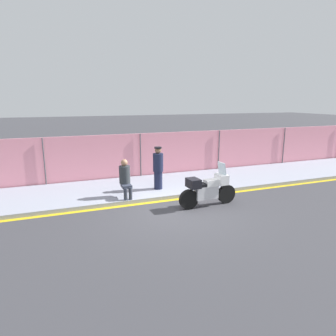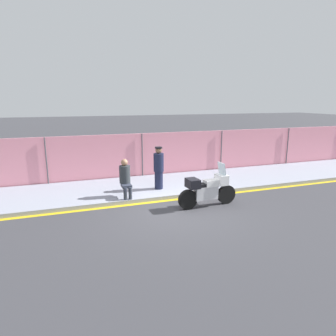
{
  "view_description": "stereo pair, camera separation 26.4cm",
  "coord_description": "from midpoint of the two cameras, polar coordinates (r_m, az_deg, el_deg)",
  "views": [
    {
      "loc": [
        -3.57,
        -8.53,
        3.56
      ],
      "look_at": [
        0.12,
        1.2,
        1.17
      ],
      "focal_mm": 32.0,
      "sensor_mm": 36.0,
      "label": 1
    },
    {
      "loc": [
        -3.32,
        -8.62,
        3.56
      ],
      "look_at": [
        0.12,
        1.2,
        1.17
      ],
      "focal_mm": 32.0,
      "sensor_mm": 36.0,
      "label": 2
    }
  ],
  "objects": [
    {
      "name": "ground_plane",
      "position": [
        9.9,
        1.03,
        -8.15
      ],
      "size": [
        120.0,
        120.0,
        0.0
      ],
      "primitive_type": "plane",
      "color": "#38383D"
    },
    {
      "name": "sidewalk",
      "position": [
        12.35,
        -3.74,
        -3.51
      ],
      "size": [
        30.08,
        3.23,
        0.14
      ],
      "color": "#8E93A3",
      "rests_on": "ground_plane"
    },
    {
      "name": "curb_paint_stripe",
      "position": [
        10.83,
        -1.06,
        -6.25
      ],
      "size": [
        30.08,
        0.18,
        0.01
      ],
      "color": "gold",
      "rests_on": "ground_plane"
    },
    {
      "name": "storefront_fence",
      "position": [
        13.72,
        -5.89,
        2.25
      ],
      "size": [
        28.57,
        0.17,
        2.07
      ],
      "color": "pink",
      "rests_on": "ground_plane"
    },
    {
      "name": "motorcycle",
      "position": [
        10.21,
        6.84,
        -4.02
      ],
      "size": [
        2.15,
        0.56,
        1.48
      ],
      "rotation": [
        0.0,
        0.0,
        0.05
      ],
      "color": "black",
      "rests_on": "ground_plane"
    },
    {
      "name": "officer_standing",
      "position": [
        11.56,
        -2.55,
        0.05
      ],
      "size": [
        0.39,
        0.39,
        1.65
      ],
      "color": "#191E38",
      "rests_on": "sidewalk"
    },
    {
      "name": "person_seated_on_curb",
      "position": [
        10.74,
        -8.87,
        -1.6
      ],
      "size": [
        0.39,
        0.7,
        1.36
      ],
      "color": "#2D3342",
      "rests_on": "sidewalk"
    }
  ]
}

